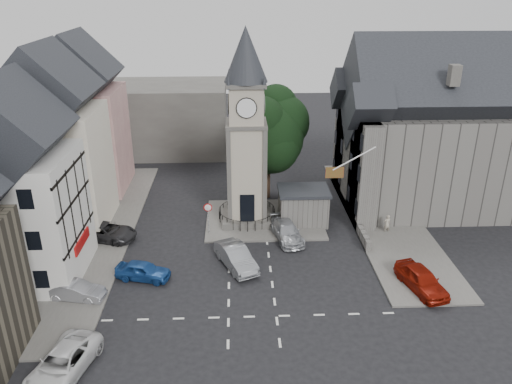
{
  "coord_description": "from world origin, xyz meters",
  "views": [
    {
      "loc": [
        -0.85,
        -31.02,
        19.48
      ],
      "look_at": [
        0.66,
        5.0,
        3.97
      ],
      "focal_mm": 35.0,
      "sensor_mm": 36.0,
      "label": 1
    }
  ],
  "objects_px": {
    "stone_shelter": "(303,206)",
    "car_west_blue": "(143,271)",
    "clock_tower": "(246,130)",
    "pedestrian": "(387,224)",
    "car_east_red": "(421,280)"
  },
  "relations": [
    {
      "from": "stone_shelter",
      "to": "car_west_blue",
      "type": "distance_m",
      "value": 14.92
    },
    {
      "from": "clock_tower",
      "to": "stone_shelter",
      "type": "height_order",
      "value": "clock_tower"
    },
    {
      "from": "clock_tower",
      "to": "stone_shelter",
      "type": "xyz_separation_m",
      "value": [
        4.8,
        -0.49,
        -6.57
      ]
    },
    {
      "from": "stone_shelter",
      "to": "pedestrian",
      "type": "xyz_separation_m",
      "value": [
        6.7,
        -2.27,
        -0.74
      ]
    },
    {
      "from": "car_east_red",
      "to": "clock_tower",
      "type": "bearing_deg",
      "value": 121.51
    },
    {
      "from": "car_west_blue",
      "to": "pedestrian",
      "type": "relative_size",
      "value": 2.37
    },
    {
      "from": "stone_shelter",
      "to": "car_west_blue",
      "type": "bearing_deg",
      "value": -145.69
    },
    {
      "from": "car_west_blue",
      "to": "pedestrian",
      "type": "xyz_separation_m",
      "value": [
        19.0,
        6.12,
        0.16
      ]
    },
    {
      "from": "car_west_blue",
      "to": "car_east_red",
      "type": "xyz_separation_m",
      "value": [
        19.0,
        -2.11,
        0.13
      ]
    },
    {
      "from": "car_west_blue",
      "to": "pedestrian",
      "type": "bearing_deg",
      "value": -58.42
    },
    {
      "from": "car_east_red",
      "to": "pedestrian",
      "type": "bearing_deg",
      "value": 75.22
    },
    {
      "from": "clock_tower",
      "to": "pedestrian",
      "type": "distance_m",
      "value": 13.9
    },
    {
      "from": "car_east_red",
      "to": "pedestrian",
      "type": "relative_size",
      "value": 2.83
    },
    {
      "from": "clock_tower",
      "to": "stone_shelter",
      "type": "bearing_deg",
      "value": -5.84
    },
    {
      "from": "pedestrian",
      "to": "stone_shelter",
      "type": "bearing_deg",
      "value": -33.08
    }
  ]
}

